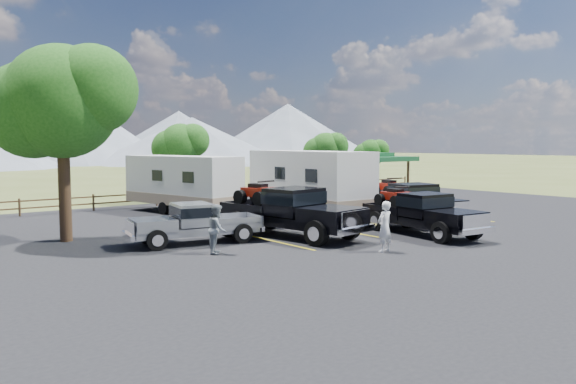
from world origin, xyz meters
TOP-DOWN VIEW (x-y plane):
  - ground at (0.00, 0.00)m, footprint 320.00×320.00m
  - asphalt_lot at (0.00, 3.00)m, footprint 44.00×34.00m
  - stall_lines at (0.00, 4.00)m, footprint 12.12×5.50m
  - tree_big_nw at (-12.55, 9.03)m, footprint 5.54×5.18m
  - tree_ne_a at (8.97, 17.01)m, footprint 3.11×2.92m
  - tree_ne_b at (14.98, 18.01)m, footprint 2.77×2.59m
  - tree_north at (-2.03, 19.02)m, footprint 3.46×3.24m
  - rail_fence at (2.00, 18.50)m, footprint 36.12×0.12m
  - pavilion at (13.00, 17.00)m, footprint 6.20×6.20m
  - rig_left at (-4.75, 4.33)m, footprint 3.25×7.15m
  - rig_center at (-0.04, 1.14)m, footprint 2.72×6.21m
  - rig_right at (2.89, 4.10)m, footprint 3.28×6.67m
  - trailer_left at (-4.44, 14.25)m, footprint 3.87×9.27m
  - trailer_center at (-0.00, 8.56)m, footprint 3.37×10.17m
  - trailer_right at (3.12, 12.86)m, footprint 3.26×8.96m
  - pickup_silver at (-8.67, 5.32)m, footprint 5.53×2.71m
  - person_a at (-4.21, -0.51)m, footprint 0.71×0.49m
  - person_b at (-9.06, 3.06)m, footprint 1.06×1.09m

SIDE VIEW (x-z plane):
  - ground at x=0.00m, z-range 0.00..0.00m
  - asphalt_lot at x=0.00m, z-range 0.00..0.04m
  - stall_lines at x=0.00m, z-range 0.04..0.05m
  - rail_fence at x=2.00m, z-range 0.11..1.11m
  - pickup_silver at x=-8.67m, z-range 0.07..1.66m
  - person_b at x=-9.06m, z-range 0.04..1.80m
  - person_a at x=-4.21m, z-range 0.04..1.89m
  - rig_center at x=-0.04m, z-range 0.00..2.01m
  - rig_right at x=2.89m, z-range 0.00..2.13m
  - rig_left at x=-4.75m, z-range 0.00..2.30m
  - trailer_right at x=3.12m, z-range 0.11..3.21m
  - trailer_left at x=-4.44m, z-range 0.12..3.33m
  - trailer_center at x=0.00m, z-range 0.12..3.64m
  - pavilion at x=13.00m, z-range 1.18..4.40m
  - tree_ne_b at x=14.98m, z-range 0.99..5.26m
  - tree_ne_a at x=8.97m, z-range 1.10..5.86m
  - tree_north at x=-2.03m, z-range 1.21..6.46m
  - tree_big_nw at x=-12.55m, z-range 1.68..9.52m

